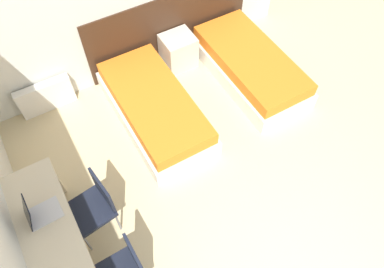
{
  "coord_description": "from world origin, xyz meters",
  "views": [
    {
      "loc": [
        -1.26,
        0.08,
        4.22
      ],
      "look_at": [
        0.0,
        2.25,
        0.55
      ],
      "focal_mm": 35.0,
      "sensor_mm": 36.0,
      "label": 1
    }
  ],
  "objects_px": {
    "bed_near_door": "(250,66)",
    "chair_near_laptop": "(94,205)",
    "nightstand": "(178,51)",
    "bed_near_window": "(155,108)",
    "laptop": "(39,213)"
  },
  "relations": [
    {
      "from": "bed_near_door",
      "to": "chair_near_laptop",
      "type": "xyz_separation_m",
      "value": [
        -2.82,
        -1.07,
        0.28
      ]
    },
    {
      "from": "nightstand",
      "to": "bed_near_window",
      "type": "bearing_deg",
      "value": -135.93
    },
    {
      "from": "bed_near_window",
      "to": "bed_near_door",
      "type": "xyz_separation_m",
      "value": [
        1.58,
        0.0,
        0.0
      ]
    },
    {
      "from": "bed_near_door",
      "to": "chair_near_laptop",
      "type": "distance_m",
      "value": 3.03
    },
    {
      "from": "bed_near_door",
      "to": "laptop",
      "type": "relative_size",
      "value": 5.89
    },
    {
      "from": "bed_near_window",
      "to": "bed_near_door",
      "type": "height_order",
      "value": "same"
    },
    {
      "from": "bed_near_window",
      "to": "chair_near_laptop",
      "type": "height_order",
      "value": "chair_near_laptop"
    },
    {
      "from": "bed_near_window",
      "to": "chair_near_laptop",
      "type": "relative_size",
      "value": 2.23
    },
    {
      "from": "nightstand",
      "to": "chair_near_laptop",
      "type": "relative_size",
      "value": 0.61
    },
    {
      "from": "bed_near_door",
      "to": "chair_near_laptop",
      "type": "bearing_deg",
      "value": -159.3
    },
    {
      "from": "bed_near_door",
      "to": "nightstand",
      "type": "relative_size",
      "value": 3.67
    },
    {
      "from": "bed_near_window",
      "to": "laptop",
      "type": "relative_size",
      "value": 5.89
    },
    {
      "from": "nightstand",
      "to": "laptop",
      "type": "height_order",
      "value": "laptop"
    },
    {
      "from": "laptop",
      "to": "bed_near_door",
      "type": "bearing_deg",
      "value": 15.74
    },
    {
      "from": "nightstand",
      "to": "chair_near_laptop",
      "type": "bearing_deg",
      "value": -137.97
    }
  ]
}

